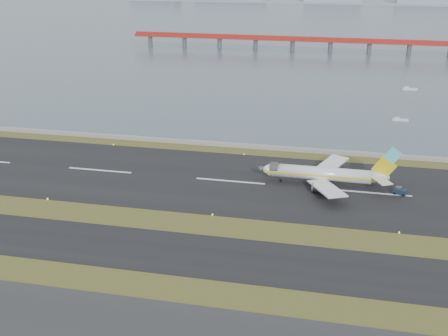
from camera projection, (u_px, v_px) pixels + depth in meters
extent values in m
plane|color=#3A4719|center=(205.00, 229.00, 133.37)|extent=(1000.00, 1000.00, 0.00)
cube|color=black|center=(192.00, 254.00, 122.43)|extent=(1000.00, 18.00, 0.10)
cube|color=black|center=(230.00, 181.00, 160.64)|extent=(1000.00, 45.00, 0.10)
cube|color=gray|center=(248.00, 146.00, 187.77)|extent=(1000.00, 2.50, 1.00)
cube|color=#4A5C69|center=(317.00, 16.00, 551.86)|extent=(1400.00, 800.00, 1.30)
cube|color=#A5251C|center=(331.00, 41.00, 354.16)|extent=(260.00, 5.00, 1.60)
cube|color=#A5251C|center=(331.00, 38.00, 353.61)|extent=(260.00, 0.40, 1.40)
cylinder|color=#4C4C51|center=(185.00, 43.00, 374.54)|extent=(2.80, 2.80, 7.00)
cylinder|color=#4C4C51|center=(330.00, 48.00, 355.81)|extent=(2.80, 2.80, 7.00)
cube|color=#8B97A4|center=(325.00, 1.00, 697.42)|extent=(1400.00, 80.00, 1.00)
cylinder|color=white|center=(320.00, 173.00, 156.98)|extent=(28.00, 3.80, 3.80)
cone|color=white|center=(265.00, 169.00, 160.02)|extent=(3.20, 3.80, 3.80)
cone|color=white|center=(380.00, 177.00, 153.71)|extent=(5.00, 3.80, 3.80)
cube|color=yellow|center=(320.00, 176.00, 155.23)|extent=(31.00, 0.06, 0.45)
cube|color=yellow|center=(321.00, 171.00, 158.72)|extent=(31.00, 0.06, 0.45)
cube|color=white|center=(327.00, 188.00, 149.07)|extent=(11.31, 15.89, 1.66)
cube|color=white|center=(329.00, 166.00, 164.54)|extent=(11.31, 15.89, 1.66)
cylinder|color=#3F3E44|center=(321.00, 188.00, 152.12)|extent=(4.20, 2.10, 2.10)
cylinder|color=#3F3E44|center=(323.00, 172.00, 163.03)|extent=(4.20, 2.10, 2.10)
cube|color=yellow|center=(384.00, 167.00, 152.49)|extent=(6.80, 0.35, 6.85)
cube|color=#53D1ED|center=(393.00, 155.00, 150.76)|extent=(4.85, 0.37, 4.90)
cube|color=white|center=(382.00, 181.00, 150.01)|extent=(5.64, 6.80, 0.22)
cube|color=white|center=(381.00, 170.00, 156.92)|extent=(5.64, 6.80, 0.22)
cylinder|color=black|center=(281.00, 180.00, 160.24)|extent=(0.80, 0.28, 0.80)
cylinder|color=black|center=(325.00, 187.00, 155.22)|extent=(1.00, 0.38, 1.00)
cylinder|color=black|center=(325.00, 180.00, 160.31)|extent=(1.00, 0.38, 1.00)
cube|color=#142437|center=(400.00, 191.00, 151.71)|extent=(3.85, 2.92, 1.28)
cube|color=#3F3E44|center=(399.00, 188.00, 151.60)|extent=(1.93, 2.00, 0.75)
cylinder|color=black|center=(395.00, 194.00, 151.81)|extent=(0.81, 0.54, 0.75)
cylinder|color=black|center=(396.00, 191.00, 153.17)|extent=(0.81, 0.54, 0.75)
cylinder|color=black|center=(403.00, 195.00, 150.69)|extent=(0.81, 0.54, 0.75)
cylinder|color=black|center=(405.00, 193.00, 152.05)|extent=(0.81, 0.54, 0.75)
cube|color=silver|center=(400.00, 120.00, 216.61)|extent=(6.01, 1.98, 0.77)
cube|color=silver|center=(397.00, 118.00, 216.59)|extent=(1.73, 1.39, 0.77)
cube|color=silver|center=(410.00, 89.00, 263.39)|extent=(7.04, 2.54, 0.89)
cube|color=silver|center=(407.00, 87.00, 263.31)|extent=(2.06, 1.69, 0.89)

